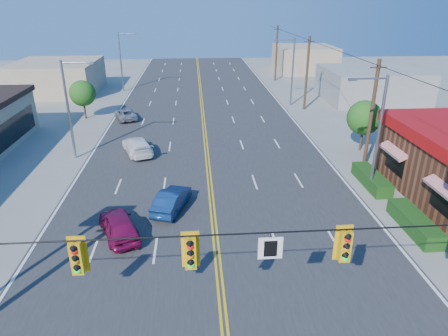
{
  "coord_description": "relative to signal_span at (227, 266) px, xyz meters",
  "views": [
    {
      "loc": [
        -0.96,
        -9.95,
        12.42
      ],
      "look_at": [
        0.85,
        13.76,
        2.2
      ],
      "focal_mm": 32.0,
      "sensor_mm": 36.0,
      "label": 1
    }
  ],
  "objects": [
    {
      "name": "bld_east_far",
      "position": [
        19.12,
        62.0,
        -2.69
      ],
      "size": [
        10.0,
        10.0,
        4.4
      ],
      "primitive_type": "cube",
      "color": "tan",
      "rests_on": "ground"
    },
    {
      "name": "car_magenta",
      "position": [
        -5.23,
        9.57,
        -4.18
      ],
      "size": [
        3.1,
        4.45,
        1.41
      ],
      "primitive_type": "imported",
      "rotation": [
        0.0,
        0.0,
        3.53
      ],
      "color": "maroon",
      "rests_on": "ground"
    },
    {
      "name": "streetlight_se",
      "position": [
        10.91,
        14.0,
        -0.37
      ],
      "size": [
        2.55,
        0.25,
        8.0
      ],
      "color": "gray",
      "rests_on": "ground"
    },
    {
      "name": "bld_east_mid",
      "position": [
        22.12,
        40.0,
        -2.89
      ],
      "size": [
        12.0,
        10.0,
        4.0
      ],
      "primitive_type": "cube",
      "color": "gray",
      "rests_on": "ground"
    },
    {
      "name": "car_blue",
      "position": [
        -2.43,
        12.4,
        -4.22
      ],
      "size": [
        2.54,
        4.24,
        1.32
      ],
      "primitive_type": "imported",
      "rotation": [
        0.0,
        0.0,
        2.83
      ],
      "color": "navy",
      "rests_on": "ground"
    },
    {
      "name": "bld_west_far",
      "position": [
        -19.88,
        48.0,
        -2.79
      ],
      "size": [
        11.0,
        12.0,
        4.2
      ],
      "primitive_type": "cube",
      "color": "tan",
      "rests_on": "ground"
    },
    {
      "name": "streetlight_nw",
      "position": [
        -10.67,
        48.0,
        -0.37
      ],
      "size": [
        2.55,
        0.25,
        8.0
      ],
      "color": "gray",
      "rests_on": "ground"
    },
    {
      "name": "tree_west",
      "position": [
        -12.88,
        34.0,
        -2.09
      ],
      "size": [
        2.8,
        2.8,
        4.2
      ],
      "color": "#47301E",
      "rests_on": "ground"
    },
    {
      "name": "utility_pole_near",
      "position": [
        12.32,
        18.0,
        -0.69
      ],
      "size": [
        0.28,
        0.28,
        8.4
      ],
      "primitive_type": "cylinder",
      "color": "#47301E",
      "rests_on": "ground"
    },
    {
      "name": "streetlight_sw",
      "position": [
        -10.67,
        22.0,
        -0.37
      ],
      "size": [
        2.55,
        0.25,
        8.0
      ],
      "color": "gray",
      "rests_on": "ground"
    },
    {
      "name": "car_white",
      "position": [
        -5.79,
        22.54,
        -4.19
      ],
      "size": [
        3.45,
        5.17,
        1.39
      ],
      "primitive_type": "imported",
      "rotation": [
        0.0,
        0.0,
        3.48
      ],
      "color": "white",
      "rests_on": "ground"
    },
    {
      "name": "streetlight_ne",
      "position": [
        10.91,
        38.0,
        -0.37
      ],
      "size": [
        2.55,
        0.25,
        8.0
      ],
      "color": "gray",
      "rests_on": "ground"
    },
    {
      "name": "signal_span",
      "position": [
        0.0,
        0.0,
        0.0
      ],
      "size": [
        24.32,
        0.34,
        9.0
      ],
      "color": "#47301E",
      "rests_on": "ground"
    },
    {
      "name": "utility_pole_far",
      "position": [
        12.32,
        54.0,
        -0.69
      ],
      "size": [
        0.28,
        0.28,
        8.4
      ],
      "primitive_type": "cylinder",
      "color": "#47301E",
      "rests_on": "ground"
    },
    {
      "name": "car_silver",
      "position": [
        -8.36,
        33.14,
        -4.31
      ],
      "size": [
        3.17,
        4.57,
        1.16
      ],
      "primitive_type": "imported",
      "rotation": [
        0.0,
        0.0,
        3.47
      ],
      "color": "#A7A8AC",
      "rests_on": "ground"
    },
    {
      "name": "utility_pole_mid",
      "position": [
        12.32,
        36.0,
        -0.69
      ],
      "size": [
        0.28,
        0.28,
        8.4
      ],
      "primitive_type": "cylinder",
      "color": "#47301E",
      "rests_on": "ground"
    },
    {
      "name": "tree_kfc_rear",
      "position": [
        13.62,
        22.0,
        -1.95
      ],
      "size": [
        2.94,
        2.94,
        4.41
      ],
      "color": "#47301E",
      "rests_on": "ground"
    },
    {
      "name": "road",
      "position": [
        0.12,
        20.0,
        -4.86
      ],
      "size": [
        20.0,
        120.0,
        0.06
      ],
      "primitive_type": "cube",
      "color": "#2D2D30",
      "rests_on": "ground"
    }
  ]
}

